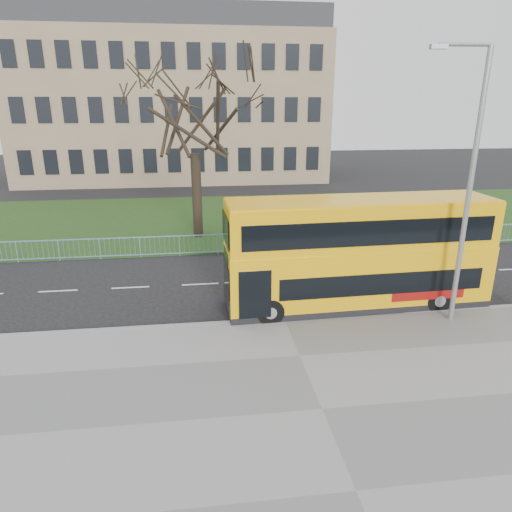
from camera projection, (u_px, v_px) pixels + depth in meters
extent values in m
plane|color=black|center=(277.00, 304.00, 18.08)|extent=(120.00, 120.00, 0.00)
cube|color=slate|center=(322.00, 411.00, 11.71)|extent=(80.00, 10.50, 0.12)
cube|color=gray|center=(284.00, 320.00, 16.60)|extent=(80.00, 0.20, 0.14)
cube|color=#1E3B15|center=(242.00, 218.00, 31.51)|extent=(80.00, 15.40, 0.08)
cube|color=#867355|center=(175.00, 109.00, 48.15)|extent=(30.00, 15.00, 14.00)
cube|color=#FDB30A|center=(356.00, 275.00, 17.56)|extent=(10.08, 2.69, 1.86)
cube|color=#FDB30A|center=(358.00, 248.00, 17.22)|extent=(10.08, 2.69, 0.32)
cube|color=#FDB30A|center=(360.00, 223.00, 16.90)|extent=(10.02, 2.64, 1.67)
cube|color=black|center=(384.00, 284.00, 16.50)|extent=(7.72, 0.28, 0.81)
cube|color=black|center=(373.00, 233.00, 15.82)|extent=(9.20, 0.32, 0.91)
cylinder|color=black|center=(270.00, 312.00, 16.27)|extent=(1.00, 0.30, 0.99)
cylinder|color=black|center=(438.00, 300.00, 17.24)|extent=(1.00, 0.30, 0.99)
cylinder|color=gray|center=(469.00, 195.00, 15.14)|extent=(0.18, 0.18, 9.11)
cylinder|color=gray|center=(465.00, 45.00, 13.67)|extent=(1.60, 0.26, 0.11)
cube|color=gray|center=(439.00, 47.00, 13.66)|extent=(0.53, 0.25, 0.14)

